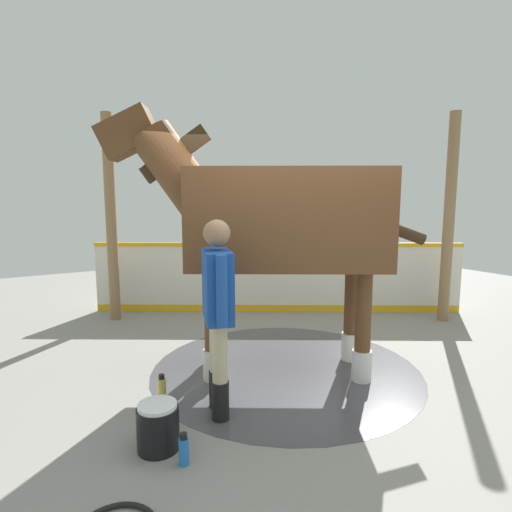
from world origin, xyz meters
name	(u,v)px	position (x,y,z in m)	size (l,w,h in m)	color
ground_plane	(294,381)	(0.00, 0.00, -0.01)	(16.00, 16.00, 0.02)	gray
wet_patch	(285,369)	(-0.08, -0.29, 0.00)	(2.90, 2.90, 0.00)	#4C4C54
barrier_wall	(277,280)	(-1.30, -2.28, 0.53)	(5.16, 3.18, 1.15)	silver
roof_post_near	(111,219)	(1.11, -3.22, 1.56)	(0.16, 0.16, 3.12)	olive
roof_post_far	(449,219)	(-3.23, -0.57, 1.56)	(0.16, 0.16, 3.12)	olive
horse	(275,221)	(0.02, -0.35, 1.62)	(3.01, 2.08, 2.79)	brown
handler	(218,304)	(0.94, 0.18, 0.97)	(0.36, 0.65, 1.68)	black
wash_bucket	(158,427)	(1.55, 0.42, 0.17)	(0.31, 0.31, 0.35)	black
bottle_shampoo	(162,387)	(1.29, -0.32, 0.11)	(0.08, 0.08, 0.23)	#D8CC4C
bottle_spray	(184,450)	(1.46, 0.70, 0.11)	(0.07, 0.07, 0.23)	blue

